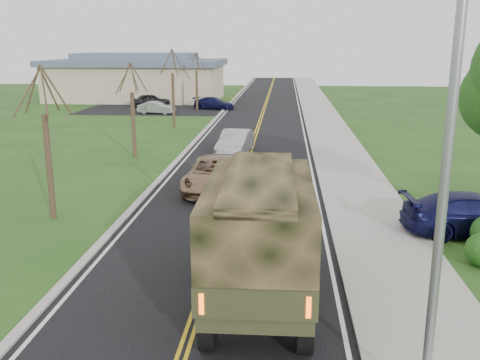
# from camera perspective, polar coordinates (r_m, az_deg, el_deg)

# --- Properties ---
(road) EXTENTS (8.00, 120.00, 0.01)m
(road) POSITION_cam_1_polar(r_m,az_deg,el_deg) (50.29, 2.25, 6.59)
(road) COLOR black
(road) RESTS_ON ground
(curb_right) EXTENTS (0.30, 120.00, 0.12)m
(curb_right) POSITION_cam_1_polar(r_m,az_deg,el_deg) (50.27, 7.01, 6.55)
(curb_right) COLOR #9E998E
(curb_right) RESTS_ON ground
(sidewalk_right) EXTENTS (3.20, 120.00, 0.10)m
(sidewalk_right) POSITION_cam_1_polar(r_m,az_deg,el_deg) (50.37, 9.01, 6.49)
(sidewalk_right) COLOR #9E998E
(sidewalk_right) RESTS_ON ground
(curb_left) EXTENTS (0.30, 120.00, 0.10)m
(curb_left) POSITION_cam_1_polar(r_m,az_deg,el_deg) (50.63, -2.48, 6.69)
(curb_left) COLOR #9E998E
(curb_left) RESTS_ON ground
(street_light) EXTENTS (1.65, 0.22, 8.00)m
(street_light) POSITION_cam_1_polar(r_m,az_deg,el_deg) (9.96, 20.40, -0.59)
(street_light) COLOR gray
(street_light) RESTS_ON ground
(bare_tree_a) EXTENTS (1.93, 2.26, 6.08)m
(bare_tree_a) POSITION_cam_1_polar(r_m,az_deg,el_deg) (22.21, -19.80, 2.59)
(bare_tree_a) COLOR #38281C
(bare_tree_a) RESTS_ON ground
(bare_tree_b) EXTENTS (1.83, 2.14, 5.73)m
(bare_tree_b) POSITION_cam_1_polar(r_m,az_deg,el_deg) (33.36, -11.34, 6.61)
(bare_tree_b) COLOR #38281C
(bare_tree_b) RESTS_ON ground
(bare_tree_c) EXTENTS (2.04, 2.39, 6.42)m
(bare_tree_c) POSITION_cam_1_polar(r_m,az_deg,el_deg) (44.91, -7.15, 9.11)
(bare_tree_c) COLOR #38281C
(bare_tree_c) RESTS_ON ground
(bare_tree_d) EXTENTS (1.88, 2.20, 5.91)m
(bare_tree_d) POSITION_cam_1_polar(r_m,az_deg,el_deg) (56.69, -4.64, 10.03)
(bare_tree_d) COLOR #38281C
(bare_tree_d) RESTS_ON ground
(commercial_building) EXTENTS (25.50, 21.50, 5.65)m
(commercial_building) POSITION_cam_1_polar(r_m,az_deg,el_deg) (68.34, -10.85, 10.68)
(commercial_building) COLOR tan
(commercial_building) RESTS_ON ground
(military_truck) EXTENTS (2.71, 7.46, 3.70)m
(military_truck) POSITION_cam_1_polar(r_m,az_deg,el_deg) (14.28, 2.16, -4.96)
(military_truck) COLOR black
(military_truck) RESTS_ON ground
(suv_champagne) EXTENTS (2.70, 5.69, 1.57)m
(suv_champagne) POSITION_cam_1_polar(r_m,az_deg,el_deg) (25.52, -2.66, 0.65)
(suv_champagne) COLOR #977455
(suv_champagne) RESTS_ON ground
(sedan_silver) EXTENTS (2.14, 4.86, 1.55)m
(sedan_silver) POSITION_cam_1_polar(r_m,az_deg,el_deg) (33.53, -0.52, 3.98)
(sedan_silver) COLOR #A7A7AB
(sedan_silver) RESTS_ON ground
(pickup_navy) EXTENTS (5.39, 2.59, 1.51)m
(pickup_navy) POSITION_cam_1_polar(r_m,az_deg,el_deg) (21.44, 23.71, -3.36)
(pickup_navy) COLOR #0F1039
(pickup_navy) RESTS_ON ground
(lot_car_dark) EXTENTS (4.49, 2.94, 1.42)m
(lot_car_dark) POSITION_cam_1_polar(r_m,az_deg,el_deg) (60.26, -9.44, 8.38)
(lot_car_dark) COLOR black
(lot_car_dark) RESTS_ON ground
(lot_car_silver) EXTENTS (3.76, 1.58, 1.21)m
(lot_car_silver) POSITION_cam_1_polar(r_m,az_deg,el_deg) (54.12, -8.90, 7.62)
(lot_car_silver) COLOR #A09FA4
(lot_car_silver) RESTS_ON ground
(lot_car_navy) EXTENTS (4.69, 2.90, 1.27)m
(lot_car_navy) POSITION_cam_1_polar(r_m,az_deg,el_deg) (57.29, -2.79, 8.18)
(lot_car_navy) COLOR #0E1136
(lot_car_navy) RESTS_ON ground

